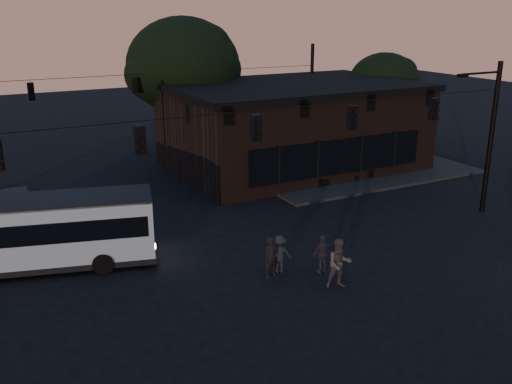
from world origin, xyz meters
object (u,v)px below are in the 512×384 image
pedestrian_b (339,263)px  pedestrian_d (279,254)px  building (293,126)px  bus (21,231)px  pedestrian_c (323,254)px  pedestrian_a (271,257)px

pedestrian_b → pedestrian_d: bearing=138.7°
building → pedestrian_d: bearing=-123.2°
bus → pedestrian_d: bus is taller
bus → pedestrian_d: bearing=-14.5°
pedestrian_c → pedestrian_d: (-1.49, 0.79, -0.01)m
building → bus: bearing=-154.5°
pedestrian_a → pedestrian_d: size_ratio=1.05×
bus → pedestrian_a: bus is taller
bus → pedestrian_b: 12.29m
bus → pedestrian_b: bearing=-20.1°
pedestrian_a → pedestrian_d: 0.49m
pedestrian_c → pedestrian_a: bearing=-21.3°
pedestrian_b → pedestrian_c: bearing=99.2°
pedestrian_b → pedestrian_d: (-1.31, 2.12, -0.19)m
pedestrian_a → bus: bearing=142.9°
building → pedestrian_b: building is taller
pedestrian_b → building: bearing=81.5°
building → pedestrian_d: (-8.64, -13.21, -1.94)m
pedestrian_c → building: bearing=-121.2°
pedestrian_a → pedestrian_d: pedestrian_a is taller
pedestrian_b → pedestrian_d: 2.50m
building → pedestrian_c: (-7.15, -14.00, -1.93)m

